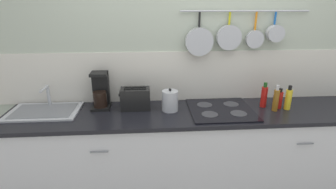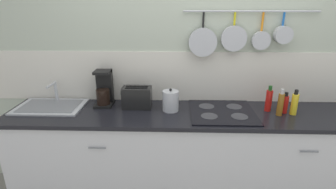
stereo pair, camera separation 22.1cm
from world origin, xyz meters
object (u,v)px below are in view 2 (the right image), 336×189
(coffee_maker, at_px, (104,91))
(bottle_vinegar, at_px, (269,100))
(bottle_cooking_wine, at_px, (280,104))
(kettle, at_px, (171,101))
(bottle_hot_sauce, at_px, (295,104))
(bottle_olive_oil, at_px, (285,104))
(toaster, at_px, (137,97))

(coffee_maker, xyz_separation_m, bottle_vinegar, (1.47, -0.10, -0.03))
(bottle_vinegar, height_order, bottle_cooking_wine, bottle_cooking_wine)
(kettle, xyz_separation_m, bottle_hot_sauce, (1.04, -0.05, 0.01))
(kettle, relative_size, bottle_hot_sauce, 0.93)
(bottle_vinegar, distance_m, bottle_cooking_wine, 0.12)
(bottle_vinegar, xyz_separation_m, bottle_hot_sauce, (0.19, -0.07, -0.00))
(kettle, bearing_deg, bottle_olive_oil, -1.00)
(coffee_maker, relative_size, kettle, 1.59)
(kettle, bearing_deg, bottle_hot_sauce, -2.75)
(kettle, distance_m, bottle_cooking_wine, 0.92)
(bottle_vinegar, distance_m, bottle_olive_oil, 0.13)
(toaster, bearing_deg, bottle_cooking_wine, -6.29)
(kettle, relative_size, bottle_vinegar, 0.90)
(coffee_maker, distance_m, kettle, 0.63)
(coffee_maker, xyz_separation_m, bottle_hot_sauce, (1.66, -0.18, -0.04))
(bottle_cooking_wine, bearing_deg, kettle, 175.48)
(bottle_hot_sauce, bearing_deg, bottle_cooking_wine, -169.96)
(bottle_cooking_wine, relative_size, bottle_olive_oil, 1.25)
(coffee_maker, relative_size, bottle_vinegar, 1.43)
(toaster, relative_size, bottle_olive_oil, 1.48)
(toaster, distance_m, kettle, 0.31)
(toaster, relative_size, bottle_vinegar, 1.20)
(coffee_maker, relative_size, bottle_cooking_wine, 1.40)
(bottle_olive_oil, xyz_separation_m, bottle_hot_sauce, (0.07, -0.03, 0.01))
(coffee_maker, xyz_separation_m, bottle_olive_oil, (1.59, -0.14, -0.05))
(coffee_maker, bearing_deg, bottle_hot_sauce, -6.07)
(toaster, relative_size, kettle, 1.34)
(bottle_olive_oil, bearing_deg, bottle_vinegar, 161.66)
(coffee_maker, bearing_deg, bottle_olive_oil, -5.14)
(bottle_cooking_wine, distance_m, bottle_hot_sauce, 0.13)
(coffee_maker, height_order, bottle_olive_oil, coffee_maker)
(bottle_cooking_wine, relative_size, bottle_hot_sauce, 1.06)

